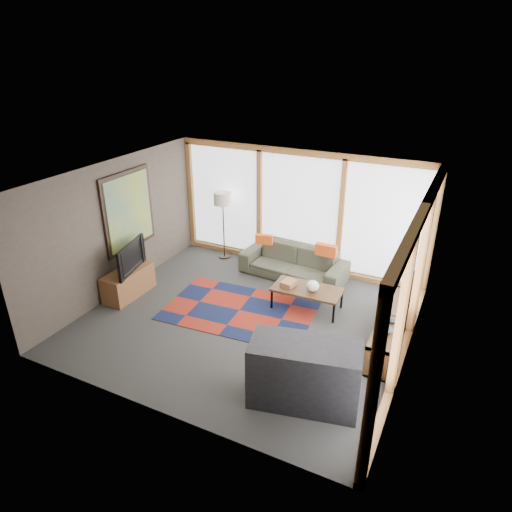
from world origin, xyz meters
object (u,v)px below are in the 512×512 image
at_px(bookshelf, 391,329).
at_px(television, 127,257).
at_px(sofa, 294,263).
at_px(floor_lamp, 224,226).
at_px(coffee_table, 307,298).
at_px(tv_console, 129,283).
at_px(bar_counter, 304,374).

distance_m(bookshelf, television, 4.94).
relative_size(sofa, bookshelf, 1.07).
distance_m(sofa, bookshelf, 2.75).
xyz_separation_m(floor_lamp, bookshelf, (4.10, -1.69, -0.52)).
distance_m(floor_lamp, bookshelf, 4.46).
distance_m(coffee_table, television, 3.48).
distance_m(coffee_table, bookshelf, 1.66).
relative_size(tv_console, bar_counter, 0.74).
distance_m(coffee_table, tv_console, 3.46).
distance_m(tv_console, television, 0.56).
xyz_separation_m(bookshelf, tv_console, (-4.90, -0.66, 0.01)).
xyz_separation_m(sofa, coffee_table, (0.70, -1.08, -0.11)).
bearing_deg(television, tv_console, 74.85).
height_order(bookshelf, television, television).
distance_m(floor_lamp, tv_console, 2.53).
relative_size(television, bar_counter, 0.69).
relative_size(tv_console, television, 1.07).
xyz_separation_m(tv_console, bar_counter, (4.11, -1.24, 0.20)).
height_order(tv_console, television, television).
height_order(tv_console, bar_counter, bar_counter).
height_order(floor_lamp, tv_console, floor_lamp).
relative_size(bookshelf, bar_counter, 1.41).
relative_size(coffee_table, bookshelf, 0.61).
distance_m(bookshelf, tv_console, 4.94).
bearing_deg(coffee_table, bookshelf, -14.22).
height_order(sofa, floor_lamp, floor_lamp).
bearing_deg(floor_lamp, tv_console, -108.86).
height_order(sofa, television, television).
xyz_separation_m(coffee_table, bar_counter, (0.81, -2.31, 0.26)).
bearing_deg(tv_console, bookshelf, 7.65).
bearing_deg(tv_console, bar_counter, -16.87).
height_order(bookshelf, bar_counter, bar_counter).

